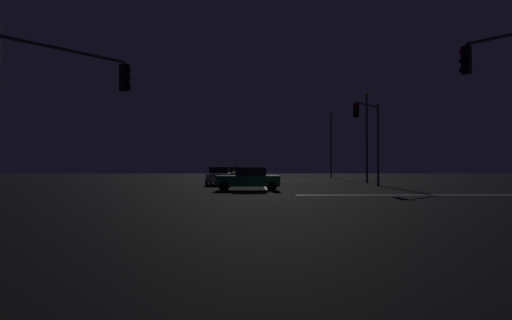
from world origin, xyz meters
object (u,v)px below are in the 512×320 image
(sedan_silver, at_px, (219,176))
(traffic_signal_sw, at_px, (59,93))
(streetlamp_right_far, at_px, (331,140))
(sedan_gray, at_px, (232,173))
(traffic_signal_ne, at_px, (369,129))
(sedan_green_crossing, at_px, (249,179))
(streetlamp_right_near, at_px, (367,131))
(sedan_orange, at_px, (226,174))

(sedan_silver, distance_m, traffic_signal_sw, 19.83)
(sedan_silver, bearing_deg, streetlamp_right_far, 54.25)
(sedan_gray, xyz_separation_m, traffic_signal_ne, (11.70, -15.12, 3.82))
(sedan_gray, distance_m, sedan_green_crossing, 19.66)
(sedan_green_crossing, distance_m, traffic_signal_ne, 11.23)
(traffic_signal_sw, relative_size, streetlamp_right_near, 0.70)
(sedan_silver, distance_m, traffic_signal_ne, 13.08)
(sedan_gray, bearing_deg, sedan_silver, -92.19)
(traffic_signal_sw, bearing_deg, sedan_green_crossing, 60.70)
(sedan_gray, bearing_deg, traffic_signal_ne, -52.27)
(sedan_gray, height_order, sedan_green_crossing, same)
(sedan_orange, height_order, traffic_signal_ne, traffic_signal_ne)
(streetlamp_right_near, relative_size, streetlamp_right_far, 0.96)
(sedan_silver, xyz_separation_m, sedan_green_crossing, (2.58, -7.35, 0.00))
(streetlamp_right_near, bearing_deg, traffic_signal_sw, -128.63)
(sedan_gray, height_order, streetlamp_right_far, streetlamp_right_far)
(sedan_orange, relative_size, streetlamp_right_near, 0.49)
(sedan_silver, height_order, sedan_green_crossing, same)
(sedan_green_crossing, xyz_separation_m, traffic_signal_ne, (9.58, 4.42, 3.82))
(sedan_orange, relative_size, sedan_green_crossing, 1.00)
(sedan_gray, bearing_deg, streetlamp_right_near, -33.51)
(traffic_signal_ne, relative_size, streetlamp_right_near, 0.77)
(sedan_green_crossing, distance_m, streetlamp_right_near, 16.12)
(traffic_signal_sw, height_order, streetlamp_right_far, streetlamp_right_far)
(sedan_green_crossing, relative_size, traffic_signal_sw, 0.71)
(sedan_orange, distance_m, streetlamp_right_far, 19.72)
(traffic_signal_sw, xyz_separation_m, streetlamp_right_far, (17.91, 38.41, 1.05))
(sedan_gray, relative_size, streetlamp_right_near, 0.49)
(sedan_orange, height_order, sedan_gray, same)
(sedan_orange, relative_size, streetlamp_right_far, 0.47)
(sedan_green_crossing, height_order, streetlamp_right_far, streetlamp_right_far)
(traffic_signal_ne, height_order, streetlamp_right_near, streetlamp_right_near)
(sedan_gray, relative_size, streetlamp_right_far, 0.47)
(traffic_signal_sw, xyz_separation_m, streetlamp_right_near, (17.91, 22.41, 0.84))
(sedan_silver, bearing_deg, streetlamp_right_near, 13.36)
(traffic_signal_ne, bearing_deg, sedan_silver, 166.46)
(traffic_signal_sw, relative_size, streetlamp_right_far, 0.67)
(traffic_signal_ne, bearing_deg, streetlamp_right_far, 85.55)
(sedan_silver, relative_size, traffic_signal_ne, 0.64)
(sedan_orange, relative_size, traffic_signal_ne, 0.64)
(sedan_silver, xyz_separation_m, traffic_signal_ne, (12.17, -2.93, 3.82))
(streetlamp_right_far, bearing_deg, traffic_signal_ne, -94.45)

